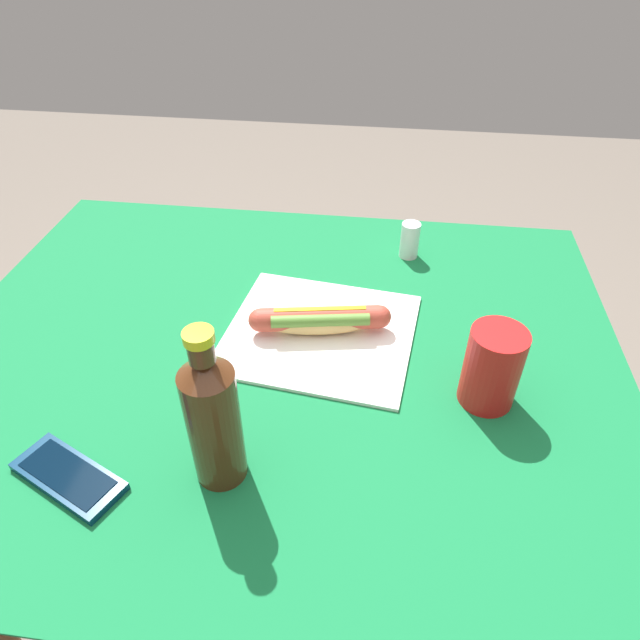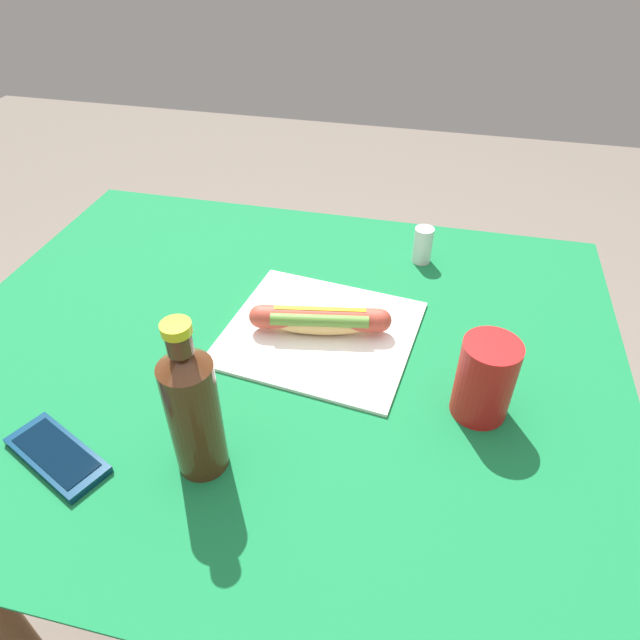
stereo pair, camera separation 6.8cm
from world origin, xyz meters
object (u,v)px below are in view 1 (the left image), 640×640
Objects in this scene: hot_dog at (320,320)px; cell_phone at (68,476)px; drinking_cup at (492,367)px; salt_shaker at (410,240)px; soda_bottle at (213,418)px.

hot_dog is 1.40× the size of cell_phone.
salt_shaker is at bearing -72.99° from drinking_cup.
cell_phone is 1.33× the size of drinking_cup.
soda_bottle reaches higher than drinking_cup.
cell_phone is (0.27, 0.31, -0.03)m from hot_dog.
soda_bottle is at bearing 66.87° from salt_shaker.
soda_bottle is 0.38m from drinking_cup.
cell_phone is 0.21m from soda_bottle.
soda_bottle is 3.26× the size of salt_shaker.
hot_dog is at bearing -23.21° from drinking_cup.
cell_phone is 0.57m from drinking_cup.
hot_dog is 1.85× the size of drinking_cup.
soda_bottle is at bearing -168.70° from cell_phone.
drinking_cup reaches higher than salt_shaker.
drinking_cup is at bearing 107.01° from salt_shaker.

